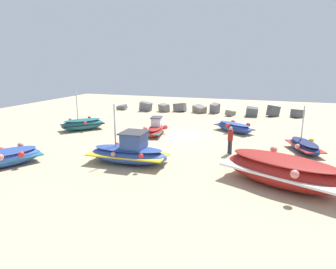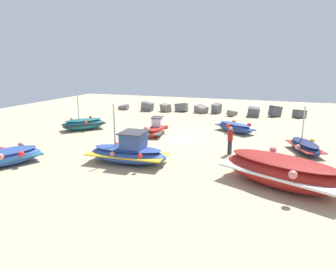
{
  "view_description": "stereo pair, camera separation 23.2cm",
  "coord_description": "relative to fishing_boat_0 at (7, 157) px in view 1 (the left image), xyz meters",
  "views": [
    {
      "loc": [
        6.45,
        -21.13,
        5.46
      ],
      "look_at": [
        0.36,
        -3.41,
        0.9
      ],
      "focal_mm": 31.92,
      "sensor_mm": 36.0,
      "label": 1
    },
    {
      "loc": [
        6.67,
        -21.05,
        5.46
      ],
      "look_at": [
        0.36,
        -3.41,
        0.9
      ],
      "focal_mm": 31.92,
      "sensor_mm": 36.0,
      "label": 2
    }
  ],
  "objects": [
    {
      "name": "ground_plane",
      "position": [
        6.72,
        9.49,
        -0.47
      ],
      "size": [
        48.77,
        48.77,
        0.0
      ],
      "primitive_type": "plane",
      "color": "tan"
    },
    {
      "name": "fishing_boat_0",
      "position": [
        0.0,
        0.0,
        0.0
      ],
      "size": [
        2.88,
        3.79,
        1.01
      ],
      "rotation": [
        0.0,
        0.0,
        1.09
      ],
      "color": "#2D4C9E",
      "rests_on": "ground_plane"
    },
    {
      "name": "fishing_boat_1",
      "position": [
        13.91,
        1.92,
        0.26
      ],
      "size": [
        5.8,
        4.09,
        1.45
      ],
      "rotation": [
        0.0,
        0.0,
        2.73
      ],
      "color": "maroon",
      "rests_on": "ground_plane"
    },
    {
      "name": "fishing_boat_2",
      "position": [
        -1.31,
        8.83,
        0.02
      ],
      "size": [
        3.29,
        3.53,
        3.47
      ],
      "rotation": [
        0.0,
        0.0,
        0.87
      ],
      "color": "#1E6670",
      "rests_on": "ground_plane"
    },
    {
      "name": "fishing_boat_3",
      "position": [
        6.03,
        2.54,
        0.14
      ],
      "size": [
        4.53,
        2.34,
        3.32
      ],
      "rotation": [
        0.0,
        0.0,
        0.04
      ],
      "color": "#2D4C9E",
      "rests_on": "ground_plane"
    },
    {
      "name": "fishing_boat_4",
      "position": [
        4.99,
        9.24,
        -0.02
      ],
      "size": [
        1.7,
        3.35,
        1.32
      ],
      "rotation": [
        0.0,
        0.0,
        1.76
      ],
      "color": "maroon",
      "rests_on": "ground_plane"
    },
    {
      "name": "fishing_boat_5",
      "position": [
        10.59,
        12.13,
        -0.06
      ],
      "size": [
        3.51,
        3.0,
        0.82
      ],
      "rotation": [
        0.0,
        0.0,
        5.67
      ],
      "color": "#2D4C9E",
      "rests_on": "ground_plane"
    },
    {
      "name": "fishing_boat_6",
      "position": [
        15.39,
        7.96,
        -0.08
      ],
      "size": [
        2.22,
        3.42,
        2.84
      ],
      "rotation": [
        0.0,
        0.0,
        5.07
      ],
      "color": "navy",
      "rests_on": "ground_plane"
    },
    {
      "name": "person_walking",
      "position": [
        11.06,
        6.07,
        0.51
      ],
      "size": [
        0.32,
        0.32,
        1.71
      ],
      "rotation": [
        0.0,
        0.0,
        0.97
      ],
      "color": "#2D2D38",
      "rests_on": "ground_plane"
    },
    {
      "name": "breakwater_rocks",
      "position": [
        6.88,
        20.16,
        -0.04
      ],
      "size": [
        20.44,
        2.65,
        1.35
      ],
      "color": "slate",
      "rests_on": "ground_plane"
    }
  ]
}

